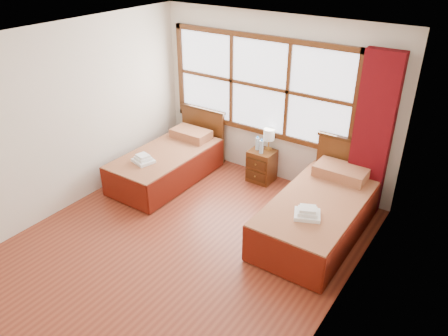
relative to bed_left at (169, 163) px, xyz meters
The scene contains 15 objects.
floor 1.79m from the bed_left, 42.62° to the right, with size 4.50×4.50×0.00m, color brown.
ceiling 2.91m from the bed_left, 42.62° to the right, with size 4.50×4.50×0.00m, color white.
wall_back 1.96m from the bed_left, 38.93° to the left, with size 4.00×4.00×0.00m, color silver.
wall_left 1.72m from the bed_left, 120.22° to the right, with size 4.50×4.50×0.00m, color silver.
wall_right 3.66m from the bed_left, 19.94° to the right, with size 4.50×4.50×0.00m, color silver.
window 1.90m from the bed_left, 43.93° to the left, with size 3.16×0.06×1.56m.
curtain 3.17m from the bed_left, 17.44° to the left, with size 0.50×0.16×2.30m, color #60090E.
bed_left is the anchor object (origin of this frame).
bed_right 2.62m from the bed_left, ahead, with size 1.05×2.07×1.02m.
nightstand 1.51m from the bed_left, 31.82° to the left, with size 0.40×0.40×0.53m.
towels_left 0.58m from the bed_left, 95.24° to the right, with size 0.35×0.33×0.13m.
towels_right 2.72m from the bed_left, 10.63° to the right, with size 0.39×0.37×0.13m.
lamp 1.68m from the bed_left, 34.39° to the left, with size 0.18×0.18×0.35m.
bottle_near 1.47m from the bed_left, 33.85° to the left, with size 0.06×0.06×0.23m.
bottle_far 1.53m from the bed_left, 28.91° to the left, with size 0.06×0.06×0.24m.
Camera 1 is at (2.99, -3.48, 3.58)m, focal length 35.00 mm.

